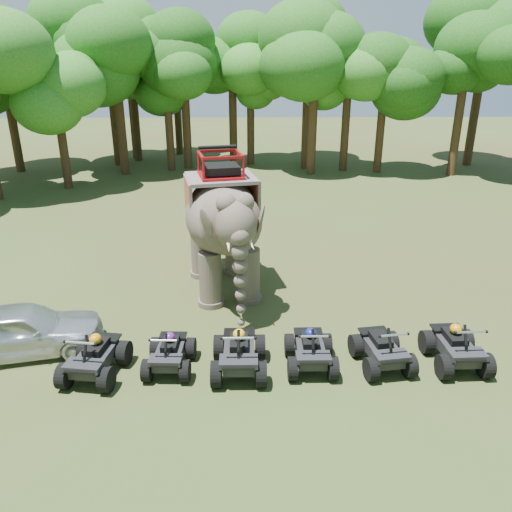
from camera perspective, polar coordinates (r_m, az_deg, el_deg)
The scene contains 27 objects.
ground at distance 14.50m, azimuth 0.08°, elevation -8.77°, with size 110.00×110.00×0.00m, color #47381E.
elephant at distance 16.37m, azimuth -3.85°, elevation 3.88°, with size 2.46×5.60×4.70m, color brown, non-canonical shape.
parked_car at distance 14.63m, azimuth -25.26°, elevation -7.62°, with size 1.65×4.10×1.40m, color silver.
atv_0 at distance 13.05m, azimuth -18.03°, elevation -10.39°, with size 1.29×1.77×1.31m, color black, non-canonical shape.
atv_1 at distance 12.88m, azimuth -9.89°, elevation -10.37°, with size 1.15×1.58×1.17m, color black, non-canonical shape.
atv_2 at distance 12.55m, azimuth -1.95°, elevation -10.43°, with size 1.34×1.83×1.36m, color black, non-canonical shape.
atv_3 at distance 12.84m, azimuth 6.28°, elevation -10.08°, with size 1.22×1.68×1.24m, color black, non-canonical shape.
atv_4 at distance 13.19m, azimuth 14.27°, elevation -9.73°, with size 1.23×1.68×1.25m, color black, non-canonical shape.
atv_5 at distance 13.81m, azimuth 21.97°, elevation -9.06°, with size 1.30×1.78×1.32m, color black, non-canonical shape.
tree_0 at distance 37.08m, azimuth -0.62°, elevation 16.25°, with size 5.30×5.30×7.57m, color #195114, non-canonical shape.
tree_1 at distance 33.82m, azimuth 6.60°, elevation 17.48°, with size 6.87×6.87×9.81m, color #195114, non-canonical shape.
tree_2 at distance 35.26m, azimuth 14.19°, elevation 15.53°, with size 5.47×5.47×7.81m, color #195114, non-canonical shape.
tree_3 at distance 35.73m, azimuth 22.28°, elevation 15.35°, with size 6.04×6.04×8.63m, color #195114, non-canonical shape.
tree_27 at distance 31.84m, azimuth -21.42°, elevation 13.36°, with size 4.89×4.89×6.99m, color #195114, non-canonical shape.
tree_28 at distance 34.74m, azimuth -15.46°, elevation 16.91°, with size 6.79×6.79×9.71m, color #195114, non-canonical shape.
tree_29 at distance 35.79m, azimuth -8.10°, elevation 17.29°, with size 6.55×6.55×9.36m, color #195114, non-canonical shape.
tree_30 at distance 37.64m, azimuth 5.88°, elevation 18.16°, with size 7.08×7.08×10.11m, color #195114, non-canonical shape.
tree_31 at distance 41.59m, azimuth -9.04°, elevation 17.56°, with size 6.27×6.27×8.95m, color #195114, non-canonical shape.
tree_32 at distance 39.79m, azimuth 24.03°, elevation 16.79°, with size 7.17×7.17×10.25m, color #195114, non-canonical shape.
tree_33 at distance 38.05m, azimuth -26.39°, elevation 15.43°, with size 6.40×6.40×9.14m, color #195114, non-canonical shape.
tree_34 at distance 35.41m, azimuth -10.00°, elevation 15.89°, with size 5.49×5.49×7.84m, color #195114, non-canonical shape.
tree_35 at distance 35.27m, azimuth 10.30°, elevation 16.03°, with size 5.64×5.64×8.06m, color #195114, non-canonical shape.
tree_36 at distance 39.35m, azimuth -13.87°, elevation 17.49°, with size 6.75×6.75×9.64m, color #195114, non-canonical shape.
tree_37 at distance 37.26m, azimuth -2.68°, elevation 17.32°, with size 6.27×6.27×8.96m, color #195114, non-canonical shape.
tree_38 at distance 40.34m, azimuth -14.02°, elevation 17.00°, with size 6.19×6.19×8.85m, color #195114, non-canonical shape.
tree_39 at distance 37.94m, azimuth -16.16°, elevation 17.72°, with size 7.29×7.29×10.41m, color #195114, non-canonical shape.
tree_40 at distance 35.68m, azimuth 5.83°, elevation 16.35°, with size 5.67×5.67×8.10m, color #195114, non-canonical shape.
Camera 1 is at (-0.23, -12.48, 7.37)m, focal length 35.00 mm.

